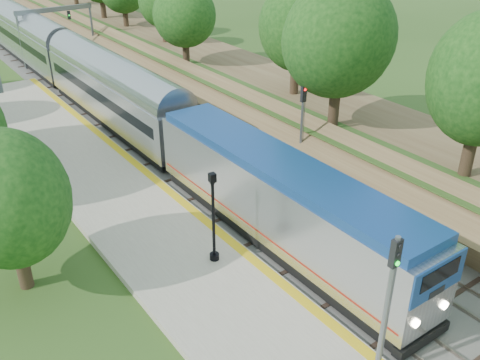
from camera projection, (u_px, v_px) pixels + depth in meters
trackbed at (44, 54)px, 63.74m from camera, size 9.50×170.00×0.28m
platform at (171, 249)px, 28.41m from camera, size 6.40×68.00×0.38m
yellow_stripe at (215, 229)px, 29.78m from camera, size 0.55×68.00×0.01m
embankment at (108, 29)px, 67.14m from camera, size 10.64×170.00×11.70m
signal_gantry at (55, 20)px, 58.15m from camera, size 8.40×0.38×6.20m
trees_behind_platform at (15, 174)px, 26.65m from camera, size 7.82×53.32×7.21m
train at (6, 26)px, 66.77m from camera, size 3.23×129.18×4.74m
lamppost_far at (214, 223)px, 26.27m from camera, size 0.49×0.49×4.94m
signal_platform at (389, 295)px, 18.90m from camera, size 0.38×0.30×6.41m
signal_farside at (302, 121)px, 34.44m from camera, size 0.34×0.27×6.26m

